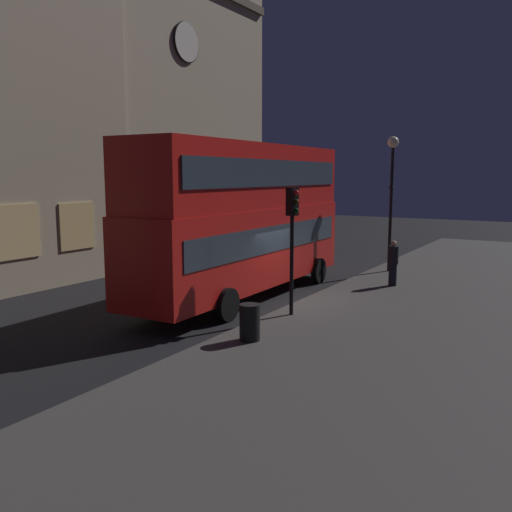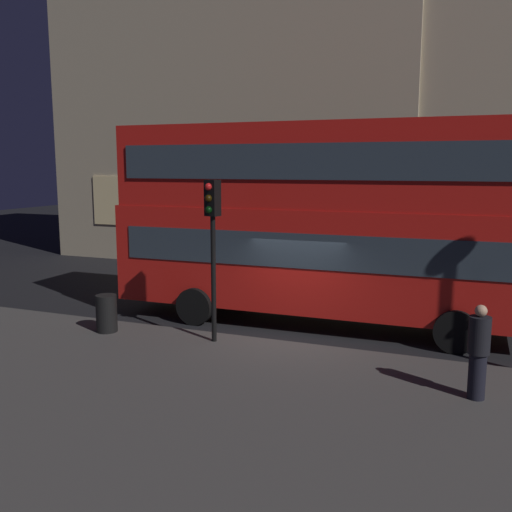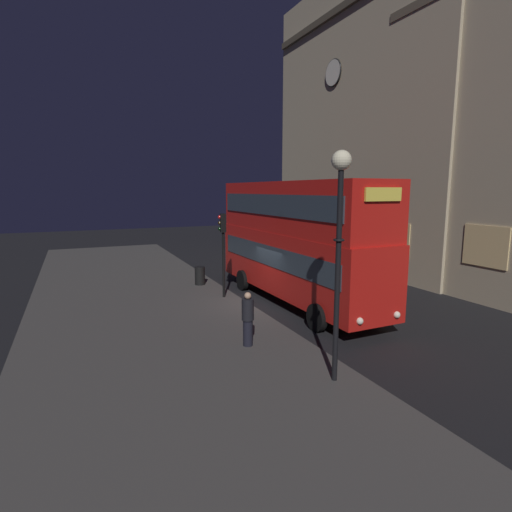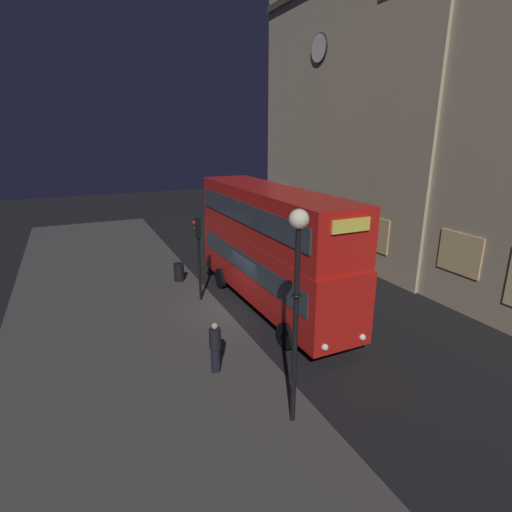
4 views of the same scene
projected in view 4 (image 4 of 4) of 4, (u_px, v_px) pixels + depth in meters
ground_plane at (238, 310)px, 18.44m from camera, size 80.00×80.00×0.00m
sidewalk_slab at (122, 331)px, 16.39m from camera, size 44.00×9.01×0.12m
building_with_clock at (384, 106)px, 26.58m from camera, size 16.82×8.99×18.83m
double_decker_bus at (270, 242)px, 18.08m from camera, size 11.31×2.92×5.47m
traffic_light_near_kerb at (198, 243)px, 18.48m from camera, size 0.37×0.39×3.92m
street_lamp at (297, 274)px, 10.00m from camera, size 0.50×0.50×5.95m
pedestrian at (215, 347)px, 13.29m from camera, size 0.39×0.39×1.77m
litter_bin at (179, 272)px, 21.61m from camera, size 0.54×0.54×0.96m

